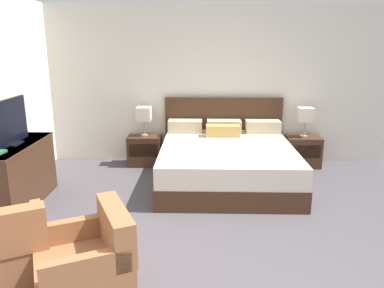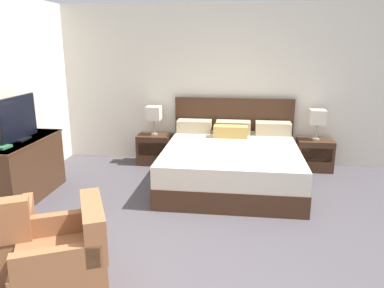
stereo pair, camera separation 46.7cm
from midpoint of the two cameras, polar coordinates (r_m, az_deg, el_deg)
name	(u,v)px [view 1 (the left image)]	position (r m, az deg, el deg)	size (l,w,h in m)	color
wall_back	(200,85)	(6.31, -0.87, 8.97)	(6.25, 0.06, 2.60)	silver
bed	(226,161)	(5.47, 2.83, -2.65)	(1.96, 2.10, 1.11)	#422819
nightstand_left	(145,150)	(6.32, -9.28, -0.94)	(0.55, 0.41, 0.50)	#422819
nightstand_right	(303,151)	(6.38, 14.52, -1.09)	(0.55, 0.41, 0.50)	#422819
table_lamp_left	(144,114)	(6.19, -9.51, 4.46)	(0.23, 0.23, 0.48)	gray
table_lamp_right	(305,115)	(6.25, 14.88, 4.26)	(0.23, 0.23, 0.48)	gray
dresser	(17,174)	(5.22, -27.50, -4.14)	(0.48, 1.31, 0.79)	#422819
tv	(10,123)	(5.06, -28.42, 2.82)	(0.18, 0.77, 0.55)	black
armchair_by_window	(4,254)	(3.69, -30.19, -14.38)	(0.92, 0.93, 0.76)	#935B38
armchair_companion	(89,269)	(3.21, -19.76, -17.62)	(0.91, 0.91, 0.76)	#935B38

